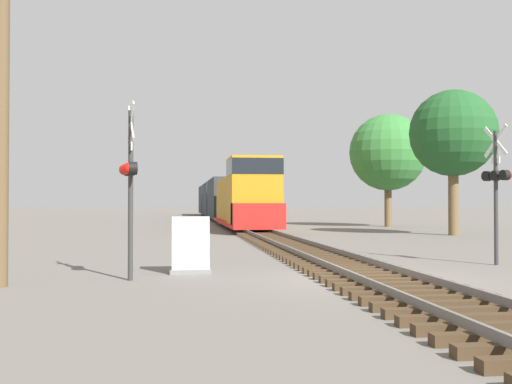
{
  "coord_description": "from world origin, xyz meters",
  "views": [
    {
      "loc": [
        -4.47,
        -13.52,
        1.82
      ],
      "look_at": [
        -1.45,
        9.64,
        2.23
      ],
      "focal_mm": 42.0,
      "sensor_mm": 36.0,
      "label": 1
    }
  ],
  "objects": [
    {
      "name": "freight_train",
      "position": [
        0.0,
        48.01,
        2.07
      ],
      "size": [
        2.99,
        58.29,
        4.5
      ],
      "color": "#B77A14",
      "rests_on": "ground"
    },
    {
      "name": "crossing_signal_near",
      "position": [
        -5.6,
        0.71,
        2.45
      ],
      "size": [
        0.5,
        1.01,
        4.14
      ],
      "rotation": [
        0.0,
        0.0,
        -1.36
      ],
      "color": "#333333",
      "rests_on": "ground"
    },
    {
      "name": "tree_mid_background",
      "position": [
        11.15,
        29.64,
        5.55
      ],
      "size": [
        5.75,
        5.75,
        8.45
      ],
      "color": "brown",
      "rests_on": "ground"
    },
    {
      "name": "tree_far_right",
      "position": [
        10.64,
        17.86,
        5.62
      ],
      "size": [
        4.8,
        4.8,
        8.06
      ],
      "color": "brown",
      "rests_on": "ground"
    },
    {
      "name": "crossing_signal_far",
      "position": [
        4.73,
        2.83,
        2.44
      ],
      "size": [
        0.52,
        1.01,
        4.07
      ],
      "rotation": [
        0.0,
        0.0,
        1.81
      ],
      "color": "#333333",
      "rests_on": "ground"
    },
    {
      "name": "rail_track_bed",
      "position": [
        0.0,
        -0.0,
        0.14
      ],
      "size": [
        2.6,
        160.0,
        0.31
      ],
      "color": "#42301E",
      "rests_on": "ground"
    },
    {
      "name": "relay_cabinet",
      "position": [
        -4.15,
        1.88,
        0.72
      ],
      "size": [
        1.04,
        0.56,
        1.46
      ],
      "color": "slate",
      "rests_on": "ground"
    },
    {
      "name": "utility_pole",
      "position": [
        -8.29,
        -0.01,
        4.0
      ],
      "size": [
        1.8,
        0.36,
        7.83
      ],
      "color": "brown",
      "rests_on": "ground"
    },
    {
      "name": "ground_plane",
      "position": [
        0.0,
        0.0,
        0.0
      ],
      "size": [
        400.0,
        400.0,
        0.0
      ],
      "primitive_type": "plane",
      "color": "#666059"
    }
  ]
}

